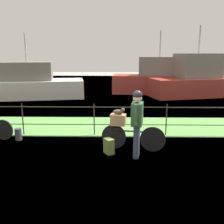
{
  "coord_description": "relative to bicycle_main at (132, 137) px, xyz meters",
  "views": [
    {
      "loc": [
        0.72,
        -5.87,
        2.54
      ],
      "look_at": [
        0.57,
        1.3,
        0.9
      ],
      "focal_mm": 41.33,
      "sensor_mm": 36.0,
      "label": 1
    }
  ],
  "objects": [
    {
      "name": "grass_strip",
      "position": [
        -1.12,
        2.26,
        -0.34
      ],
      "size": [
        27.0,
        2.4,
        0.03
      ],
      "primitive_type": "cube",
      "color": "#569342",
      "rests_on": "ground"
    },
    {
      "name": "moored_boat_near",
      "position": [
        -5.56,
        8.21,
        0.4
      ],
      "size": [
        6.57,
        3.22,
        3.65
      ],
      "color": "silver",
      "rests_on": "ground"
    },
    {
      "name": "iron_fence",
      "position": [
        -1.12,
        1.22,
        0.24
      ],
      "size": [
        18.04,
        0.04,
        1.01
      ],
      "color": "#28231E",
      "rests_on": "ground"
    },
    {
      "name": "ground_plane",
      "position": [
        -1.12,
        -0.69,
        -0.35
      ],
      "size": [
        60.0,
        60.0,
        0.0
      ],
      "primitive_type": "plane",
      "color": "gray"
    },
    {
      "name": "bicycle_main",
      "position": [
        0.0,
        0.0,
        0.0
      ],
      "size": [
        1.69,
        0.37,
        0.67
      ],
      "color": "black",
      "rests_on": "ground"
    },
    {
      "name": "cyclist_person",
      "position": [
        0.08,
        -0.47,
        0.65
      ],
      "size": [
        0.33,
        0.53,
        1.68
      ],
      "color": "#383D51",
      "rests_on": "ground"
    },
    {
      "name": "moored_boat_mid",
      "position": [
        2.28,
        10.13,
        0.5
      ],
      "size": [
        6.04,
        2.54,
        3.92
      ],
      "color": "#9E3328",
      "rests_on": "ground"
    },
    {
      "name": "mooring_bollard",
      "position": [
        -3.35,
        0.72,
        -0.17
      ],
      "size": [
        0.2,
        0.2,
        0.36
      ],
      "primitive_type": "cylinder",
      "color": "#38383D",
      "rests_on": "ground"
    },
    {
      "name": "terrier_dog",
      "position": [
        -0.35,
        0.07,
        0.69
      ],
      "size": [
        0.32,
        0.19,
        0.18
      ],
      "color": "#4C3D2D",
      "rests_on": "wooden_crate"
    },
    {
      "name": "backpack_on_paving",
      "position": [
        -0.62,
        -0.28,
        -0.15
      ],
      "size": [
        0.3,
        0.33,
        0.4
      ],
      "primitive_type": "cube",
      "rotation": [
        0.0,
        0.0,
        2.11
      ],
      "color": "olive",
      "rests_on": "ground"
    },
    {
      "name": "moored_boat_far",
      "position": [
        4.41,
        9.16,
        0.56
      ],
      "size": [
        6.13,
        3.68,
        4.13
      ],
      "color": "#9E3328",
      "rests_on": "ground"
    },
    {
      "name": "wooden_crate",
      "position": [
        -0.38,
        0.07,
        0.46
      ],
      "size": [
        0.44,
        0.32,
        0.3
      ],
      "primitive_type": "cube",
      "rotation": [
        0.0,
        0.0,
        -0.19
      ],
      "color": "#A87F51",
      "rests_on": "bicycle_main"
    },
    {
      "name": "harbor_water",
      "position": [
        -1.12,
        8.47,
        -0.35
      ],
      "size": [
        30.0,
        30.0,
        0.0
      ],
      "primitive_type": "plane",
      "color": "#426684",
      "rests_on": "ground"
    }
  ]
}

